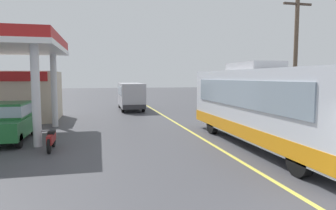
% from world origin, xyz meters
% --- Properties ---
extents(ground, '(120.00, 120.00, 0.00)m').
position_xyz_m(ground, '(0.00, 20.00, 0.00)').
color(ground, '#424247').
extents(lane_divider_stripe, '(0.16, 50.00, 0.01)m').
position_xyz_m(lane_divider_stripe, '(0.00, 15.00, 0.00)').
color(lane_divider_stripe, '#D8CC4C').
rests_on(lane_divider_stripe, ground).
extents(coach_bus_main, '(2.60, 11.04, 3.69)m').
position_xyz_m(coach_bus_main, '(2.07, 6.84, 1.72)').
color(coach_bus_main, silver).
rests_on(coach_bus_main, ground).
extents(car_at_pump, '(1.70, 4.20, 1.82)m').
position_xyz_m(car_at_pump, '(-9.02, 10.50, 1.01)').
color(car_at_pump, '#1E602D').
rests_on(car_at_pump, ground).
extents(minibus_opposing_lane, '(2.04, 6.13, 2.44)m').
position_xyz_m(minibus_opposing_lane, '(-2.07, 22.95, 1.47)').
color(minibus_opposing_lane, '#A5A5AD').
rests_on(minibus_opposing_lane, ground).
extents(motorcycle_parked_forecourt, '(0.55, 1.80, 0.92)m').
position_xyz_m(motorcycle_parked_forecourt, '(-6.86, 8.20, 0.44)').
color(motorcycle_parked_forecourt, black).
rests_on(motorcycle_parked_forecourt, ground).
extents(pedestrian_near_pump, '(0.55, 0.22, 1.66)m').
position_xyz_m(pedestrian_near_pump, '(-8.75, 10.26, 0.93)').
color(pedestrian_near_pump, '#33333F').
rests_on(pedestrian_near_pump, ground).
extents(utility_pole_roadside, '(1.80, 0.24, 7.83)m').
position_xyz_m(utility_pole_roadside, '(6.42, 10.95, 4.10)').
color(utility_pole_roadside, brown).
rests_on(utility_pole_roadside, ground).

